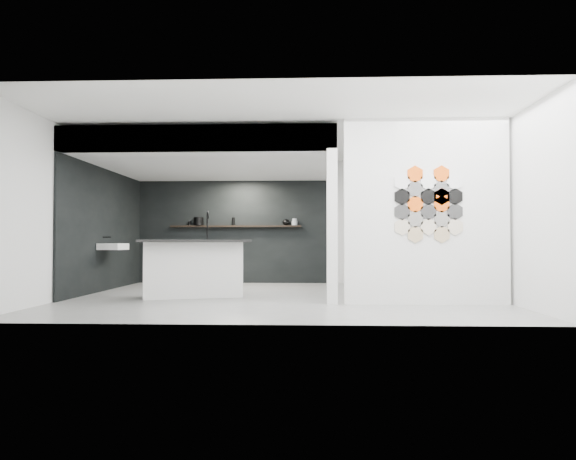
{
  "coord_description": "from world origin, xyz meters",
  "views": [
    {
      "loc": [
        0.45,
        -8.79,
        0.93
      ],
      "look_at": [
        0.1,
        0.3,
        1.15
      ],
      "focal_mm": 32.0,
      "sensor_mm": 36.0,
      "label": 1
    }
  ],
  "objects_px": {
    "kitchen_island": "(193,268)",
    "utensil_cup": "(190,223)",
    "kettle": "(286,222)",
    "glass_vase": "(295,222)",
    "wall_basin": "(113,247)",
    "glass_bowl": "(295,223)",
    "stockpot": "(199,221)",
    "partition_panel": "(425,211)",
    "bottle_dark": "(233,221)"
  },
  "relations": [
    {
      "from": "partition_panel",
      "to": "stockpot",
      "type": "xyz_separation_m",
      "value": [
        -4.28,
        3.87,
        0.01
      ]
    },
    {
      "from": "kettle",
      "to": "bottle_dark",
      "type": "bearing_deg",
      "value": -157.11
    },
    {
      "from": "stockpot",
      "to": "bottle_dark",
      "type": "relative_size",
      "value": 1.25
    },
    {
      "from": "bottle_dark",
      "to": "wall_basin",
      "type": "bearing_deg",
      "value": -133.87
    },
    {
      "from": "stockpot",
      "to": "glass_bowl",
      "type": "relative_size",
      "value": 1.68
    },
    {
      "from": "kettle",
      "to": "utensil_cup",
      "type": "xyz_separation_m",
      "value": [
        -2.22,
        0.0,
        -0.02
      ]
    },
    {
      "from": "wall_basin",
      "to": "kettle",
      "type": "relative_size",
      "value": 3.61
    },
    {
      "from": "kettle",
      "to": "glass_vase",
      "type": "relative_size",
      "value": 1.1
    },
    {
      "from": "bottle_dark",
      "to": "utensil_cup",
      "type": "bearing_deg",
      "value": 180.0
    },
    {
      "from": "wall_basin",
      "to": "glass_vase",
      "type": "relative_size",
      "value": 3.97
    },
    {
      "from": "kitchen_island",
      "to": "wall_basin",
      "type": "bearing_deg",
      "value": 134.97
    },
    {
      "from": "wall_basin",
      "to": "bottle_dark",
      "type": "relative_size",
      "value": 3.35
    },
    {
      "from": "wall_basin",
      "to": "utensil_cup",
      "type": "distance_m",
      "value": 2.34
    },
    {
      "from": "wall_basin",
      "to": "kettle",
      "type": "bearing_deg",
      "value": 32.86
    },
    {
      "from": "glass_bowl",
      "to": "glass_vase",
      "type": "bearing_deg",
      "value": 0.0
    },
    {
      "from": "wall_basin",
      "to": "stockpot",
      "type": "relative_size",
      "value": 2.68
    },
    {
      "from": "kettle",
      "to": "glass_vase",
      "type": "bearing_deg",
      "value": 22.89
    },
    {
      "from": "bottle_dark",
      "to": "utensil_cup",
      "type": "xyz_separation_m",
      "value": [
        -1.01,
        0.0,
        -0.04
      ]
    },
    {
      "from": "glass_bowl",
      "to": "kettle",
      "type": "bearing_deg",
      "value": 180.0
    },
    {
      "from": "kettle",
      "to": "stockpot",
      "type": "bearing_deg",
      "value": -157.11
    },
    {
      "from": "glass_bowl",
      "to": "utensil_cup",
      "type": "xyz_separation_m",
      "value": [
        -2.41,
        0.0,
        -0.0
      ]
    },
    {
      "from": "glass_vase",
      "to": "wall_basin",
      "type": "bearing_deg",
      "value": -148.65
    },
    {
      "from": "partition_panel",
      "to": "glass_bowl",
      "type": "height_order",
      "value": "partition_panel"
    },
    {
      "from": "utensil_cup",
      "to": "glass_vase",
      "type": "bearing_deg",
      "value": 0.0
    },
    {
      "from": "kitchen_island",
      "to": "utensil_cup",
      "type": "relative_size",
      "value": 21.15
    },
    {
      "from": "wall_basin",
      "to": "partition_panel",
      "type": "bearing_deg",
      "value": -18.23
    },
    {
      "from": "partition_panel",
      "to": "glass_vase",
      "type": "relative_size",
      "value": 18.52
    },
    {
      "from": "wall_basin",
      "to": "stockpot",
      "type": "xyz_separation_m",
      "value": [
        1.19,
        2.07,
        0.56
      ]
    },
    {
      "from": "glass_bowl",
      "to": "partition_panel",
      "type": "bearing_deg",
      "value": -61.77
    },
    {
      "from": "kitchen_island",
      "to": "glass_vase",
      "type": "distance_m",
      "value": 3.53
    },
    {
      "from": "kitchen_island",
      "to": "stockpot",
      "type": "height_order",
      "value": "stockpot"
    },
    {
      "from": "stockpot",
      "to": "wall_basin",
      "type": "bearing_deg",
      "value": -119.89
    },
    {
      "from": "wall_basin",
      "to": "glass_bowl",
      "type": "bearing_deg",
      "value": 31.35
    },
    {
      "from": "partition_panel",
      "to": "kitchen_island",
      "type": "relative_size",
      "value": 1.4
    },
    {
      "from": "kitchen_island",
      "to": "bottle_dark",
      "type": "xyz_separation_m",
      "value": [
        0.25,
        2.98,
        0.91
      ]
    },
    {
      "from": "kettle",
      "to": "glass_vase",
      "type": "height_order",
      "value": "glass_vase"
    },
    {
      "from": "stockpot",
      "to": "utensil_cup",
      "type": "distance_m",
      "value": 0.21
    },
    {
      "from": "glass_vase",
      "to": "glass_bowl",
      "type": "bearing_deg",
      "value": 0.0
    },
    {
      "from": "glass_bowl",
      "to": "glass_vase",
      "type": "height_order",
      "value": "glass_vase"
    },
    {
      "from": "kettle",
      "to": "bottle_dark",
      "type": "distance_m",
      "value": 1.21
    },
    {
      "from": "wall_basin",
      "to": "kitchen_island",
      "type": "xyz_separation_m",
      "value": [
        1.73,
        -0.92,
        -0.35
      ]
    },
    {
      "from": "kitchen_island",
      "to": "stockpot",
      "type": "distance_m",
      "value": 3.16
    },
    {
      "from": "kitchen_island",
      "to": "bottle_dark",
      "type": "height_order",
      "value": "bottle_dark"
    },
    {
      "from": "glass_vase",
      "to": "utensil_cup",
      "type": "bearing_deg",
      "value": 180.0
    },
    {
      "from": "wall_basin",
      "to": "bottle_dark",
      "type": "distance_m",
      "value": 2.92
    },
    {
      "from": "wall_basin",
      "to": "kettle",
      "type": "distance_m",
      "value": 3.84
    },
    {
      "from": "partition_panel",
      "to": "kettle",
      "type": "distance_m",
      "value": 4.48
    },
    {
      "from": "kitchen_island",
      "to": "utensil_cup",
      "type": "height_order",
      "value": "kitchen_island"
    },
    {
      "from": "bottle_dark",
      "to": "glass_bowl",
      "type": "bearing_deg",
      "value": 0.0
    },
    {
      "from": "partition_panel",
      "to": "bottle_dark",
      "type": "distance_m",
      "value": 5.2
    }
  ]
}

